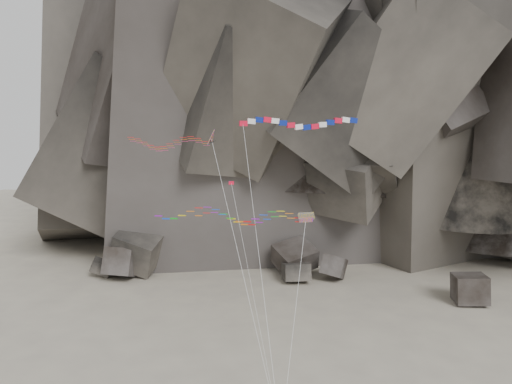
% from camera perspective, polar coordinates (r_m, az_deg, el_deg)
% --- Properties ---
extents(headland, '(110.00, 70.00, 84.00)m').
position_cam_1_polar(headland, '(115.10, 7.47, 15.96)').
color(headland, '#514A42').
rests_on(headland, ground).
extents(boulder_field, '(62.42, 16.11, 9.25)m').
position_cam_1_polar(boulder_field, '(83.00, -4.09, -8.41)').
color(boulder_field, '#47423F').
rests_on(boulder_field, ground).
extents(delta_kite, '(17.58, 12.58, 23.15)m').
position_cam_1_polar(delta_kite, '(49.57, -10.33, 5.62)').
color(delta_kite, red).
rests_on(delta_kite, ground).
extents(banner_kite, '(11.54, 18.30, 24.26)m').
position_cam_1_polar(banner_kite, '(50.57, 4.90, 7.78)').
color(banner_kite, red).
rests_on(banner_kite, ground).
extents(parafoil_kite, '(14.81, 8.56, 16.09)m').
position_cam_1_polar(parafoil_kite, '(44.62, -3.56, -2.62)').
color(parafoil_kite, yellow).
rests_on(parafoil_kite, ground).
extents(pennant_kite, '(6.39, 9.41, 18.32)m').
position_cam_1_polar(pennant_kite, '(43.62, -1.55, -5.67)').
color(pennant_kite, red).
rests_on(pennant_kite, ground).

